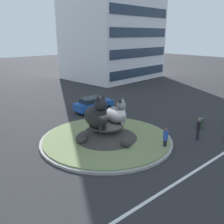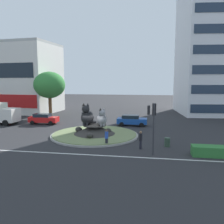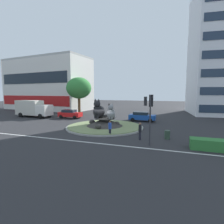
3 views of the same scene
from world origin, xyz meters
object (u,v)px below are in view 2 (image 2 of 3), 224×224
at_px(pedestrian_black_shirt, 141,139).
at_px(hatchback_near_shophouse, 132,120).
at_px(pedestrian_blue_shirt, 107,137).
at_px(cat_statue_grey, 102,119).
at_px(parked_car_right, 43,119).
at_px(cat_statue_black, 87,117).
at_px(litter_bin, 167,142).
at_px(shophouse_block, 2,78).
at_px(traffic_light_mast, 153,117).
at_px(broadleaf_tree_behind_island, 49,85).
at_px(office_tower, 224,45).

distance_m(pedestrian_black_shirt, hatchback_near_shophouse, 11.70).
bearing_deg(pedestrian_black_shirt, pedestrian_blue_shirt, -120.53).
bearing_deg(cat_statue_grey, parked_car_right, -138.95).
bearing_deg(cat_statue_black, litter_bin, 70.81).
distance_m(shophouse_block, pedestrian_blue_shirt, 36.26).
bearing_deg(cat_statue_grey, traffic_light_mast, 26.69).
bearing_deg(shophouse_block, traffic_light_mast, -32.84).
height_order(traffic_light_mast, litter_bin, traffic_light_mast).
relative_size(cat_statue_grey, hatchback_near_shophouse, 0.55).
xyz_separation_m(broadleaf_tree_behind_island, litter_bin, (19.49, -16.24, -5.26)).
height_order(cat_statue_grey, pedestrian_blue_shirt, cat_statue_grey).
distance_m(traffic_light_mast, pedestrian_blue_shirt, 5.58).
relative_size(cat_statue_black, pedestrian_black_shirt, 1.48).
xyz_separation_m(cat_statue_grey, broadleaf_tree_behind_island, (-12.20, 13.06, 3.63)).
bearing_deg(shophouse_block, cat_statue_black, -32.79).
relative_size(traffic_light_mast, pedestrian_blue_shirt, 2.75).
bearing_deg(cat_statue_black, pedestrian_black_shirt, 55.72).
distance_m(cat_statue_black, office_tower, 32.91).
relative_size(traffic_light_mast, broadleaf_tree_behind_island, 0.57).
xyz_separation_m(pedestrian_blue_shirt, pedestrian_black_shirt, (3.43, -0.59, 0.08)).
bearing_deg(cat_statue_grey, pedestrian_black_shirt, 29.16).
distance_m(cat_statue_grey, hatchback_near_shophouse, 7.81).
bearing_deg(cat_statue_black, hatchback_near_shophouse, 146.51).
relative_size(parked_car_right, litter_bin, 4.81).
xyz_separation_m(broadleaf_tree_behind_island, parked_car_right, (1.85, -6.72, -4.88)).
bearing_deg(pedestrian_blue_shirt, office_tower, 161.12).
distance_m(shophouse_block, parked_car_right, 21.21).
distance_m(parked_car_right, litter_bin, 20.05).
height_order(cat_statue_grey, pedestrian_black_shirt, cat_statue_grey).
bearing_deg(cat_statue_black, pedestrian_blue_shirt, 38.59).
xyz_separation_m(hatchback_near_shophouse, parked_car_right, (-13.28, -0.79, -0.00)).
distance_m(broadleaf_tree_behind_island, pedestrian_blue_shirt, 22.15).
bearing_deg(litter_bin, traffic_light_mast, -118.27).
distance_m(cat_statue_black, traffic_light_mast, 9.88).
relative_size(shophouse_block, hatchback_near_shophouse, 5.84).
xyz_separation_m(shophouse_block, pedestrian_blue_shirt, (27.09, -23.32, -6.12)).
bearing_deg(broadleaf_tree_behind_island, hatchback_near_shophouse, -21.41).
bearing_deg(pedestrian_blue_shirt, cat_statue_black, -127.32).
bearing_deg(shophouse_block, hatchback_near_shophouse, -17.24).
distance_m(cat_statue_grey, pedestrian_blue_shirt, 4.23).
relative_size(cat_statue_grey, pedestrian_blue_shirt, 1.41).
bearing_deg(office_tower, cat_statue_grey, -135.98).
bearing_deg(parked_car_right, pedestrian_black_shirt, -37.22).
bearing_deg(broadleaf_tree_behind_island, traffic_light_mast, -46.61).
xyz_separation_m(cat_statue_grey, office_tower, (19.34, 22.82, 11.29)).
xyz_separation_m(cat_statue_black, litter_bin, (9.14, -3.39, -1.83)).
bearing_deg(shophouse_block, pedestrian_blue_shirt, -34.74).
xyz_separation_m(pedestrian_blue_shirt, litter_bin, (6.03, 0.67, -0.43)).
distance_m(cat_statue_grey, parked_car_right, 12.19).
relative_size(cat_statue_black, hatchback_near_shophouse, 0.61).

